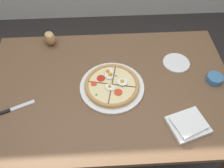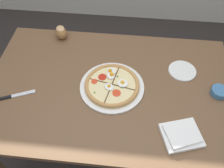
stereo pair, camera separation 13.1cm
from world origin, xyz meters
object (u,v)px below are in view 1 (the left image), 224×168
(napkin_folded, at_px, (188,124))
(knife_main, at_px, (13,109))
(ramekin_bowl, at_px, (215,78))
(bread_piece_near, at_px, (50,38))
(pizza, at_px, (112,85))
(side_saucer, at_px, (176,63))
(dining_table, at_px, (110,96))

(napkin_folded, distance_m, knife_main, 0.90)
(ramekin_bowl, bearing_deg, bread_piece_near, 158.93)
(pizza, height_order, side_saucer, pizza)
(napkin_folded, bearing_deg, side_saucer, 84.74)
(pizza, relative_size, napkin_folded, 1.63)
(bread_piece_near, relative_size, side_saucer, 0.72)
(pizza, height_order, knife_main, pizza)
(ramekin_bowl, height_order, side_saucer, ramekin_bowl)
(dining_table, distance_m, bread_piece_near, 0.55)
(ramekin_bowl, xyz_separation_m, knife_main, (-1.11, -0.13, -0.01))
(knife_main, bearing_deg, ramekin_bowl, -15.81)
(ramekin_bowl, distance_m, napkin_folded, 0.36)
(pizza, xyz_separation_m, side_saucer, (0.40, 0.16, -0.01))
(bread_piece_near, height_order, side_saucer, bread_piece_near)
(pizza, relative_size, knife_main, 1.72)
(ramekin_bowl, relative_size, side_saucer, 0.59)
(dining_table, height_order, side_saucer, side_saucer)
(dining_table, xyz_separation_m, pizza, (0.01, -0.01, 0.11))
(dining_table, xyz_separation_m, side_saucer, (0.41, 0.15, 0.10))
(side_saucer, bearing_deg, dining_table, -159.66)
(dining_table, height_order, pizza, pizza)
(dining_table, bearing_deg, pizza, -29.27)
(dining_table, height_order, ramekin_bowl, ramekin_bowl)
(ramekin_bowl, height_order, napkin_folded, same)
(pizza, distance_m, knife_main, 0.54)
(napkin_folded, height_order, knife_main, napkin_folded)
(knife_main, relative_size, side_saucer, 1.29)
(napkin_folded, distance_m, bread_piece_near, 0.99)
(side_saucer, bearing_deg, bread_piece_near, 163.82)
(pizza, xyz_separation_m, bread_piece_near, (-0.38, 0.39, 0.03))
(pizza, bearing_deg, knife_main, -167.29)
(ramekin_bowl, xyz_separation_m, bread_piece_near, (-0.97, 0.37, 0.03))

